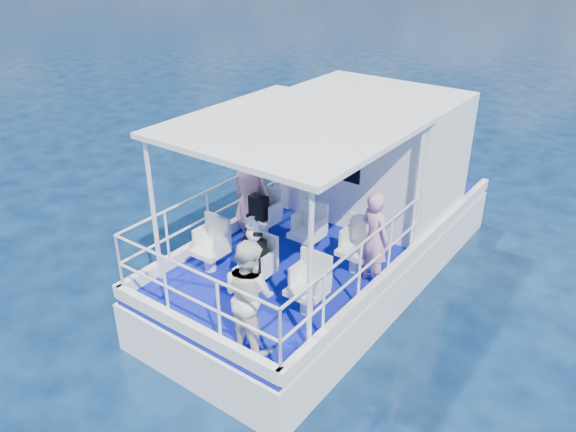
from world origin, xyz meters
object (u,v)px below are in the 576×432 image
object	(u,v)px
passenger_port_fwd	(251,187)
backpack_center	(254,254)
passenger_stbd_aft	(249,295)
panda	(253,228)

from	to	relation	value
passenger_port_fwd	backpack_center	xyz separation A→B (m)	(1.25, -1.43, -0.17)
passenger_stbd_aft	panda	world-z (taller)	passenger_stbd_aft
backpack_center	panda	bearing A→B (deg)	-59.61
backpack_center	panda	world-z (taller)	panda
passenger_port_fwd	backpack_center	bearing A→B (deg)	131.22
passenger_stbd_aft	backpack_center	size ratio (longest dim) A/B	3.12
passenger_port_fwd	backpack_center	world-z (taller)	passenger_port_fwd
passenger_port_fwd	passenger_stbd_aft	world-z (taller)	passenger_port_fwd
backpack_center	panda	xyz separation A→B (m)	(0.02, -0.03, 0.43)
panda	passenger_port_fwd	bearing A→B (deg)	131.04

